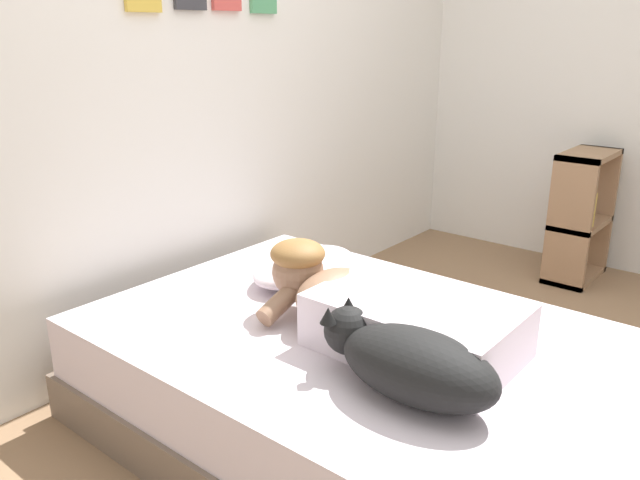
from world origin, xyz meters
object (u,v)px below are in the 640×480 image
object	(u,v)px
pillow	(305,266)
coffee_cup	(314,277)
cell_phone	(393,384)
bookshelf	(580,216)
person_lying	(380,309)
dog	(408,361)
bed	(368,388)

from	to	relation	value
pillow	coffee_cup	world-z (taller)	pillow
cell_phone	bookshelf	bearing A→B (deg)	4.93
person_lying	dog	size ratio (longest dim) A/B	1.60
person_lying	coffee_cup	distance (m)	0.52
coffee_cup	cell_phone	distance (m)	0.80
person_lying	coffee_cup	world-z (taller)	person_lying
pillow	cell_phone	size ratio (longest dim) A/B	3.71
bed	dog	size ratio (longest dim) A/B	3.49
bed	coffee_cup	world-z (taller)	coffee_cup
cell_phone	bookshelf	xyz separation A→B (m)	(2.26, 0.19, -0.03)
person_lying	bookshelf	world-z (taller)	bookshelf
pillow	bookshelf	world-z (taller)	bookshelf
dog	coffee_cup	bearing A→B (deg)	58.12
bed	coffee_cup	bearing A→B (deg)	63.44
bed	cell_phone	distance (m)	0.39
person_lying	coffee_cup	xyz separation A→B (m)	(0.21, 0.47, -0.07)
person_lying	cell_phone	xyz separation A→B (m)	(-0.22, -0.20, -0.10)
bed	person_lying	world-z (taller)	person_lying
pillow	bookshelf	xyz separation A→B (m)	(1.79, -0.55, -0.08)
cell_phone	person_lying	bearing A→B (deg)	42.00
coffee_cup	dog	bearing A→B (deg)	-121.88
person_lying	coffee_cup	bearing A→B (deg)	65.27
pillow	cell_phone	distance (m)	0.88
bed	person_lying	distance (m)	0.32
bed	coffee_cup	distance (m)	0.54
pillow	dog	world-z (taller)	dog
pillow	bookshelf	bearing A→B (deg)	-16.93
dog	coffee_cup	size ratio (longest dim) A/B	4.60
pillow	bookshelf	size ratio (longest dim) A/B	0.69
person_lying	bookshelf	size ratio (longest dim) A/B	1.23
bed	pillow	size ratio (longest dim) A/B	3.86
bed	bookshelf	size ratio (longest dim) A/B	2.68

